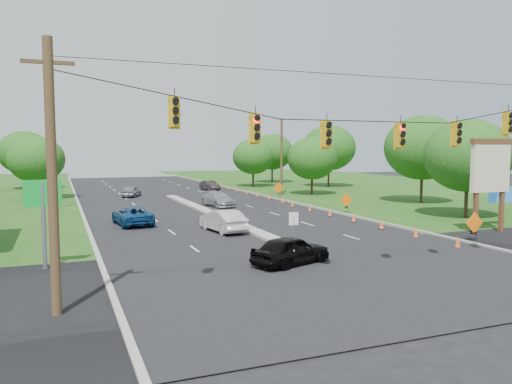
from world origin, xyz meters
name	(u,v)px	position (x,y,z in m)	size (l,w,h in m)	color
ground	(354,275)	(0.00, 0.00, 0.00)	(160.00, 160.00, 0.00)	black
grass_right	(497,202)	(30.00, 20.00, 0.00)	(40.00, 160.00, 0.06)	#1E4714
cross_street	(354,275)	(0.00, 0.00, 0.00)	(160.00, 14.00, 0.02)	black
curb_left	(80,209)	(-10.10, 30.00, 0.00)	(0.25, 110.00, 0.16)	gray
curb_right	(280,200)	(10.10, 30.00, 0.00)	(0.25, 110.00, 0.16)	gray
median	(214,215)	(0.00, 21.00, 0.00)	(1.00, 34.00, 0.18)	gray
median_sign	(294,223)	(0.00, 6.00, 1.46)	(0.55, 0.06, 2.05)	gray
signal_span	(368,162)	(-0.05, -1.00, 4.97)	(25.60, 0.32, 9.00)	#422D1C
utility_pole_far_left	(50,160)	(-12.50, 30.00, 4.50)	(0.28, 0.28, 9.00)	#422D1C
utility_pole_far_right	(281,157)	(12.50, 35.00, 4.50)	(0.28, 0.28, 9.00)	#422D1C
pylon_sign	(491,172)	(14.31, 6.20, 4.00)	(5.90, 2.30, 6.12)	#59331E
cone_0	(458,242)	(8.63, 3.00, 0.35)	(0.32, 0.32, 0.70)	orange
cone_1	(416,232)	(8.63, 6.50, 0.35)	(0.32, 0.32, 0.70)	orange
cone_2	(382,224)	(8.63, 10.00, 0.35)	(0.32, 0.32, 0.70)	orange
cone_3	(354,217)	(8.63, 13.50, 0.35)	(0.32, 0.32, 0.70)	orange
cone_4	(330,212)	(8.63, 17.00, 0.35)	(0.32, 0.32, 0.70)	orange
cone_5	(310,207)	(8.63, 20.50, 0.35)	(0.32, 0.32, 0.70)	orange
cone_6	(292,203)	(8.63, 24.00, 0.35)	(0.32, 0.32, 0.70)	orange
cone_7	(283,199)	(9.23, 27.50, 0.35)	(0.32, 0.32, 0.70)	orange
cone_8	(269,196)	(9.23, 31.00, 0.35)	(0.32, 0.32, 0.70)	orange
cone_9	(257,194)	(9.23, 34.50, 0.35)	(0.32, 0.32, 0.70)	orange
cone_10	(246,191)	(9.23, 38.00, 0.35)	(0.32, 0.32, 0.70)	orange
cone_11	(237,189)	(9.23, 41.50, 0.35)	(0.32, 0.32, 0.70)	orange
cone_12	(228,187)	(9.23, 45.00, 0.35)	(0.32, 0.32, 0.70)	orange
cone_13	(220,185)	(9.23, 48.50, 0.35)	(0.32, 0.32, 0.70)	orange
work_sign_0	(474,224)	(10.80, 4.00, 1.09)	(1.27, 0.58, 1.37)	black
work_sign_1	(346,201)	(10.80, 18.00, 1.09)	(1.27, 0.58, 1.37)	black
work_sign_2	(279,188)	(10.80, 32.00, 1.09)	(1.27, 0.58, 1.37)	black
tree_5	(36,159)	(-14.00, 40.00, 4.34)	(5.88, 5.88, 6.86)	black
tree_6	(24,153)	(-16.00, 55.00, 4.96)	(6.72, 6.72, 7.84)	black
tree_7	(468,155)	(18.00, 12.00, 4.96)	(6.72, 6.72, 7.84)	black
tree_8	(423,148)	(22.00, 22.00, 5.58)	(7.56, 7.56, 8.82)	black
tree_9	(312,158)	(16.00, 34.00, 4.34)	(5.88, 5.88, 6.86)	black
tree_10	(329,148)	(24.00, 44.00, 5.58)	(7.56, 7.56, 8.82)	black
tree_11	(272,152)	(20.00, 55.00, 4.96)	(6.72, 6.72, 7.84)	black
tree_12	(253,157)	(14.00, 48.00, 4.34)	(5.88, 5.88, 6.86)	black
black_sedan	(291,250)	(-1.71, 2.75, 0.71)	(1.68, 4.16, 1.42)	black
white_sedan	(223,221)	(-1.78, 13.00, 0.73)	(1.55, 4.45, 1.46)	#BDBDBD
blue_pickup	(132,215)	(-6.95, 18.26, 0.68)	(2.25, 4.87, 1.35)	navy
silver_car_far	(218,199)	(2.28, 27.08, 0.69)	(1.92, 4.73, 1.37)	gray
silver_car_oncoming	(131,191)	(-4.17, 39.63, 0.64)	(1.51, 3.76, 1.28)	slate
dark_car_receding	(210,186)	(6.61, 44.75, 0.65)	(1.37, 3.92, 1.29)	black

